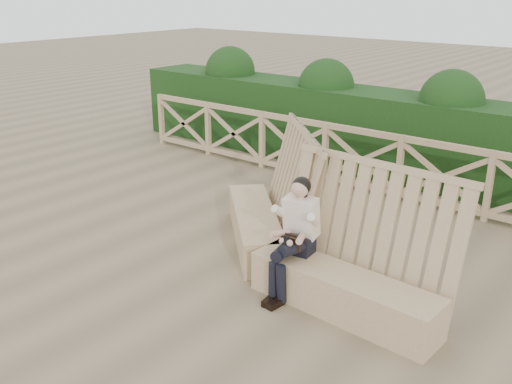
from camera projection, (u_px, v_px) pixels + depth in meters
The scene contains 5 objects.
ground at pixel (223, 262), 7.33m from camera, with size 60.00×60.00×0.00m, color brown.
bench at pixel (300, 242), 6.96m from camera, with size 3.93×2.21×1.60m.
woman at pixel (295, 232), 6.40m from camera, with size 0.40×0.82×1.37m.
guardrail at pixel (360, 160), 9.69m from camera, with size 10.10×0.09×1.10m.
hedge at pixel (393, 135), 10.50m from camera, with size 12.00×1.20×1.50m, color black.
Camera 1 is at (4.48, -4.83, 3.36)m, focal length 40.00 mm.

